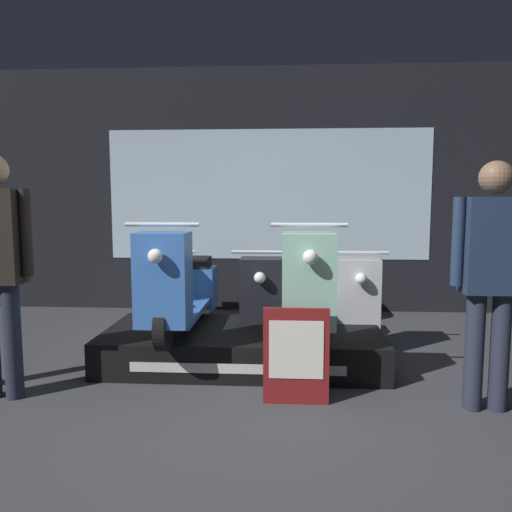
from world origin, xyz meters
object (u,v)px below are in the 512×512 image
scooter_backrow_1 (264,300)px  scooter_backrow_2 (349,301)px  price_sign_board (296,356)px  person_right_browsing (491,267)px  scooter_display_left (180,287)px  scooter_backrow_0 (180,299)px  scooter_display_right (305,289)px

scooter_backrow_1 → scooter_backrow_2: same height
scooter_backrow_1 → price_sign_board: bearing=-80.4°
person_right_browsing → price_sign_board: (-1.34, 0.02, -0.66)m
scooter_display_left → price_sign_board: bearing=-39.1°
scooter_display_left → scooter_backrow_1: bearing=56.3°
scooter_display_left → scooter_backrow_0: bearing=102.3°
price_sign_board → scooter_backrow_2: bearing=71.9°
scooter_display_left → scooter_backrow_0: size_ratio=1.00×
scooter_backrow_0 → price_sign_board: 2.26m
person_right_browsing → price_sign_board: bearing=179.3°
scooter_display_right → scooter_backrow_2: size_ratio=1.00×
scooter_display_right → scooter_backrow_2: (0.52, 1.05, -0.32)m
scooter_display_right → scooter_backrow_0: (-1.34, 1.05, -0.32)m
scooter_display_left → scooter_backrow_2: (1.63, 1.05, -0.32)m
scooter_display_right → scooter_backrow_0: scooter_display_right is taller
scooter_backrow_0 → scooter_backrow_2: 1.86m
scooter_display_right → scooter_backrow_2: scooter_display_right is taller
scooter_backrow_2 → price_sign_board: 1.98m
scooter_display_left → scooter_backrow_2: bearing=32.8°
scooter_backrow_0 → price_sign_board: (1.25, -1.88, -0.03)m
scooter_backrow_0 → price_sign_board: bearing=-56.4°
scooter_backrow_0 → scooter_backrow_1: bearing=0.0°
person_right_browsing → scooter_backrow_1: bearing=131.1°
scooter_display_left → scooter_backrow_1: scooter_display_left is taller
scooter_backrow_1 → person_right_browsing: person_right_browsing is taller
scooter_display_left → price_sign_board: size_ratio=2.54×
scooter_backrow_0 → person_right_browsing: (2.59, -1.90, 0.63)m
scooter_backrow_0 → person_right_browsing: 3.27m
scooter_backrow_0 → scooter_backrow_1: (0.93, 0.00, 0.00)m
scooter_backrow_2 → scooter_backrow_1: bearing=180.0°
scooter_display_left → scooter_backrow_1: 1.30m
scooter_display_left → scooter_backrow_2: size_ratio=1.00×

